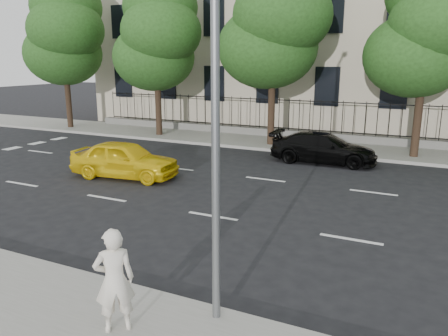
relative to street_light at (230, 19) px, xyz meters
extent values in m
plane|color=black|center=(-2.50, 1.77, -5.15)|extent=(120.00, 120.00, 0.00)
cube|color=gray|center=(-2.50, -2.23, -5.07)|extent=(60.00, 4.00, 0.15)
cube|color=gray|center=(-2.50, 15.77, -5.07)|extent=(60.00, 4.00, 0.15)
cube|color=slate|center=(-2.50, 17.47, -4.80)|extent=(30.00, 0.50, 0.40)
cube|color=black|center=(-2.50, 17.47, -4.50)|extent=(28.80, 0.05, 0.05)
cube|color=black|center=(-2.50, 17.47, -2.90)|extent=(28.80, 0.05, 0.05)
cylinder|color=slate|center=(0.00, -0.53, -1.00)|extent=(0.14, 0.14, 8.00)
cylinder|color=#382619|center=(-18.50, 14.97, -3.42)|extent=(0.36, 0.36, 3.15)
ellipsoid|color=#204416|center=(-18.90, 15.27, -0.29)|extent=(4.94, 4.94, 4.06)
ellipsoid|color=#204416|center=(-18.00, 14.77, 1.14)|extent=(4.68, 4.68, 3.85)
ellipsoid|color=#204416|center=(-18.40, 15.37, 2.57)|extent=(4.42, 4.42, 3.64)
cylinder|color=#382619|center=(-11.50, 14.97, -3.51)|extent=(0.36, 0.36, 2.97)
ellipsoid|color=#204416|center=(-11.90, 15.27, -0.52)|extent=(4.75, 4.75, 3.90)
ellipsoid|color=#204416|center=(-11.00, 14.77, 0.85)|extent=(4.50, 4.50, 3.70)
ellipsoid|color=#204416|center=(-11.40, 15.37, 2.23)|extent=(4.25, 4.25, 3.50)
cylinder|color=#382619|center=(-4.50, 14.97, -3.34)|extent=(0.36, 0.36, 3.32)
ellipsoid|color=#204416|center=(-4.90, 15.27, -0.05)|extent=(5.13, 5.13, 4.21)
ellipsoid|color=#204416|center=(-4.00, 14.77, 1.43)|extent=(4.86, 4.86, 4.00)
cylinder|color=#382619|center=(2.50, 14.97, -3.46)|extent=(0.36, 0.36, 3.08)
ellipsoid|color=#204416|center=(2.10, 15.27, -0.48)|extent=(4.56, 4.56, 3.74)
ellipsoid|color=#204416|center=(3.00, 14.77, 0.84)|extent=(4.32, 4.32, 3.55)
imported|color=yellow|center=(-7.59, 6.70, -4.42)|extent=(4.43, 2.23, 1.45)
imported|color=black|center=(-1.15, 12.53, -4.47)|extent=(4.72, 2.04, 1.35)
imported|color=white|center=(-1.32, -1.58, -4.10)|extent=(0.77, 0.76, 1.79)
camera|label=1|loc=(3.04, -6.61, -0.62)|focal=35.00mm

